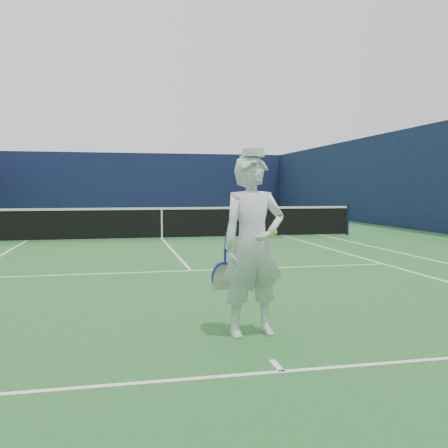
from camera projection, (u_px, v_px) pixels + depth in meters
name	position (u px, v px, depth m)	size (l,w,h in m)	color
ground	(162.00, 239.00, 15.91)	(80.00, 80.00, 0.00)	#26642A
court_markings	(162.00, 239.00, 15.91)	(11.03, 23.83, 0.01)	white
windscreen_fence	(161.00, 176.00, 15.77)	(20.12, 36.12, 4.00)	#0E1536
tennis_net	(162.00, 222.00, 15.87)	(12.88, 0.09, 1.07)	#141E4C
tennis_player	(253.00, 245.00, 5.38)	(0.84, 0.55, 2.01)	white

